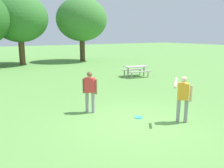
{
  "coord_description": "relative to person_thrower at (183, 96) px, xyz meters",
  "views": [
    {
      "loc": [
        -4.99,
        -6.37,
        3.05
      ],
      "look_at": [
        0.29,
        2.02,
        1.0
      ],
      "focal_mm": 38.83,
      "sensor_mm": 36.0,
      "label": 1
    }
  ],
  "objects": [
    {
      "name": "person_thrower",
      "position": [
        0.0,
        0.0,
        0.0
      ],
      "size": [
        0.84,
        0.49,
        1.64
      ],
      "color": "gray",
      "rests_on": "ground"
    },
    {
      "name": "person_catcher",
      "position": [
        -2.23,
        2.69,
        -0.02
      ],
      "size": [
        0.42,
        0.49,
        1.64
      ],
      "color": "gray",
      "rests_on": "ground"
    },
    {
      "name": "picnic_table_near",
      "position": [
        4.38,
        8.28,
        -0.4
      ],
      "size": [
        1.9,
        1.66,
        0.77
      ],
      "color": "#B2ADA3",
      "rests_on": "ground"
    },
    {
      "name": "tree_back_right",
      "position": [
        5.59,
        19.88,
        3.68
      ],
      "size": [
        5.66,
        5.66,
        7.07
      ],
      "color": "#4C3823",
      "rests_on": "ground"
    },
    {
      "name": "frisbee",
      "position": [
        -0.99,
        1.18,
        -0.95
      ],
      "size": [
        0.29,
        0.29,
        0.03
      ],
      "primitive_type": "cylinder",
      "color": "#2D9EDB",
      "rests_on": "ground"
    },
    {
      "name": "tree_back_left",
      "position": [
        -1.0,
        20.16,
        3.62
      ],
      "size": [
        5.55,
        5.55,
        6.96
      ],
      "color": "brown",
      "rests_on": "ground"
    },
    {
      "name": "ground_plane",
      "position": [
        -1.4,
        0.83,
        -0.96
      ],
      "size": [
        120.0,
        120.0,
        0.0
      ],
      "primitive_type": "plane",
      "color": "#609947"
    }
  ]
}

